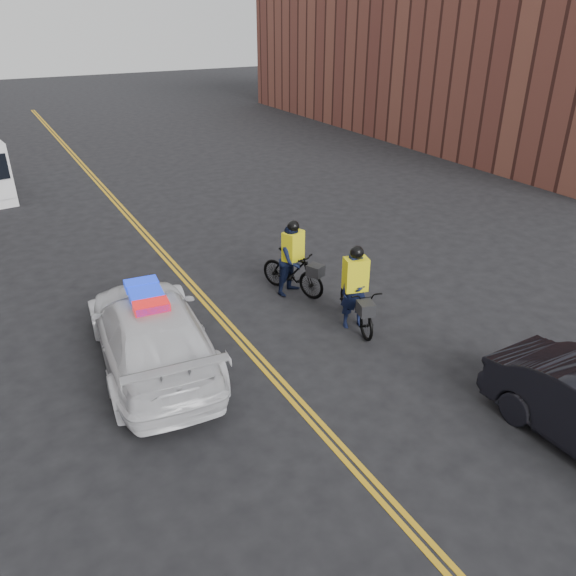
% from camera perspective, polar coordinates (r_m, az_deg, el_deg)
% --- Properties ---
extents(ground, '(120.00, 120.00, 0.00)m').
position_cam_1_polar(ground, '(11.62, -1.12, -9.33)').
color(ground, black).
rests_on(ground, ground).
extents(center_line_left, '(0.10, 60.00, 0.01)m').
position_cam_1_polar(center_line_left, '(18.20, -13.35, 3.94)').
color(center_line_left, '#C18D16').
rests_on(center_line_left, ground).
extents(center_line_right, '(0.10, 60.00, 0.01)m').
position_cam_1_polar(center_line_right, '(18.24, -12.87, 4.04)').
color(center_line_right, '#C18D16').
rests_on(center_line_right, ground).
extents(building_across, '(12.00, 30.00, 11.00)m').
position_cam_1_polar(building_across, '(37.28, 17.40, 23.61)').
color(building_across, brown).
rests_on(building_across, ground).
extents(police_cruiser, '(2.70, 5.55, 1.72)m').
position_cam_1_polar(police_cruiser, '(12.05, -13.76, -4.29)').
color(police_cruiser, silver).
rests_on(police_cruiser, ground).
extents(cyclist_near, '(1.24, 2.20, 2.05)m').
position_cam_1_polar(cyclist_near, '(13.20, 6.75, -1.13)').
color(cyclist_near, black).
rests_on(cyclist_near, ground).
extents(cyclist_far, '(1.29, 2.05, 2.01)m').
position_cam_1_polar(cyclist_far, '(14.65, 0.55, 2.36)').
color(cyclist_far, black).
rests_on(cyclist_far, ground).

